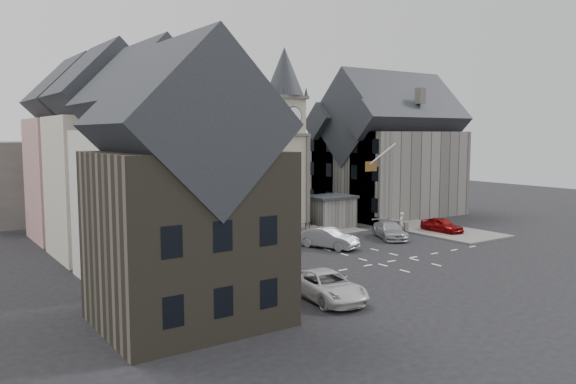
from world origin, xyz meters
TOP-DOWN VIEW (x-y plane):
  - ground at (0.00, 0.00)m, footprint 120.00×120.00m
  - pavement_west at (-12.50, 6.00)m, footprint 6.00×30.00m
  - pavement_east at (12.00, 8.00)m, footprint 6.00×26.00m
  - central_island at (1.50, 8.00)m, footprint 10.00×8.00m
  - road_markings at (0.00, -5.50)m, footprint 20.00×8.00m
  - clock_tower at (0.00, 7.99)m, footprint 4.86×4.86m
  - stone_shelter at (4.80, 7.50)m, footprint 4.30×3.30m
  - town_tree at (2.00, 13.00)m, footprint 7.20×7.20m
  - warning_sign_post at (-3.20, 5.43)m, footprint 0.70×0.19m
  - terrace_pink at (-15.50, 16.00)m, footprint 8.10×7.60m
  - terrace_cream at (-15.50, 8.00)m, footprint 8.10×7.60m
  - terrace_tudor at (-15.50, 0.00)m, footprint 8.10×7.60m
  - building_sw_stone at (-17.00, -9.00)m, footprint 8.60×7.60m
  - backdrop_west at (-12.00, 28.00)m, footprint 20.00×10.00m
  - east_building at (15.59, 11.00)m, footprint 14.40×11.40m
  - east_boundary_wall at (9.20, 10.00)m, footprint 0.40×16.00m
  - flagpole at (8.00, 4.00)m, footprint 3.68×0.10m
  - car_west_blue at (-9.62, -1.31)m, footprint 4.88×4.13m
  - car_west_silver at (-11.50, 4.71)m, footprint 4.56×2.66m
  - car_west_grey at (-7.50, 6.35)m, footprint 5.24×4.38m
  - car_island_silver at (-1.00, 0.50)m, footprint 3.18×5.08m
  - car_island_east at (5.73, 0.69)m, footprint 3.90×5.22m
  - car_east_red at (11.50, -0.01)m, footprint 1.66×4.03m
  - van_sw_white at (-9.50, -10.00)m, footprint 3.12×5.66m
  - pedestrian at (8.44, 2.00)m, footprint 0.80×0.73m

SIDE VIEW (x-z plane):
  - ground at x=0.00m, z-range 0.00..0.00m
  - road_markings at x=0.00m, z-range 0.00..0.01m
  - pavement_west at x=-12.50m, z-range 0.00..0.14m
  - pavement_east at x=12.00m, z-range 0.00..0.14m
  - central_island at x=1.50m, z-range 0.00..0.16m
  - east_boundary_wall at x=9.20m, z-range 0.00..0.90m
  - car_west_grey at x=-7.50m, z-range 0.00..1.33m
  - car_east_red at x=11.50m, z-range 0.00..1.37m
  - car_island_east at x=5.73m, z-range 0.00..1.41m
  - car_west_silver at x=-11.50m, z-range 0.00..1.42m
  - van_sw_white at x=-9.50m, z-range 0.00..1.50m
  - car_west_blue at x=-9.62m, z-range 0.00..1.58m
  - car_island_silver at x=-1.00m, z-range 0.00..1.58m
  - pedestrian at x=8.44m, z-range 0.00..1.84m
  - stone_shelter at x=4.80m, z-range 0.01..3.09m
  - warning_sign_post at x=-3.20m, z-range 0.60..3.45m
  - backdrop_west at x=-12.00m, z-range 0.00..8.00m
  - building_sw_stone at x=-17.00m, z-range 0.15..10.55m
  - terrace_tudor at x=-15.50m, z-range 0.19..12.19m
  - east_building at x=15.59m, z-range -0.04..12.56m
  - terrace_pink at x=-15.50m, z-range 0.18..12.98m
  - terrace_cream at x=-15.50m, z-range 0.18..12.98m
  - town_tree at x=2.00m, z-range 1.57..12.37m
  - flagpole at x=8.00m, z-range 5.63..8.37m
  - clock_tower at x=0.00m, z-range 0.00..16.25m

